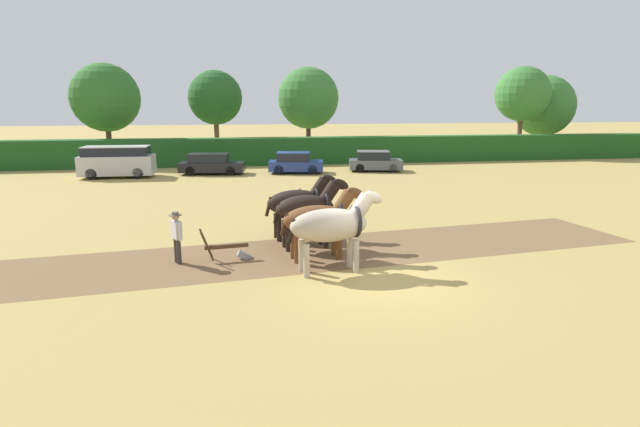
% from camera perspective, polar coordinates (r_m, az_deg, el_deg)
% --- Properties ---
extents(ground_plane, '(240.00, 240.00, 0.00)m').
position_cam_1_polar(ground_plane, '(14.14, 6.79, -7.51)').
color(ground_plane, '#A88E4C').
extents(plowed_furrow_strip, '(33.19, 7.58, 0.01)m').
position_cam_1_polar(plowed_furrow_strip, '(15.97, -18.53, -5.74)').
color(plowed_furrow_strip, brown).
rests_on(plowed_furrow_strip, ground).
extents(hedgerow, '(78.87, 1.86, 2.20)m').
position_cam_1_polar(hedgerow, '(41.62, -4.78, 7.13)').
color(hedgerow, '#1E511E').
rests_on(hedgerow, ground).
extents(tree_left, '(5.60, 5.60, 8.22)m').
position_cam_1_polar(tree_left, '(45.94, -23.32, 12.05)').
color(tree_left, '#4C3823').
rests_on(tree_left, ground).
extents(tree_center_left, '(4.78, 4.78, 7.86)m').
position_cam_1_polar(tree_center_left, '(46.47, -11.89, 12.81)').
color(tree_center_left, brown).
rests_on(tree_center_left, ground).
extents(tree_center, '(5.67, 5.67, 8.29)m').
position_cam_1_polar(tree_center, '(47.74, -1.35, 13.04)').
color(tree_center, '#423323').
rests_on(tree_center, ground).
extents(tree_center_right, '(5.15, 5.15, 8.44)m').
position_cam_1_polar(tree_center_right, '(52.56, 22.15, 12.53)').
color(tree_center_right, brown).
rests_on(tree_center_right, ground).
extents(tree_right, '(6.13, 6.13, 7.82)m').
position_cam_1_polar(tree_right, '(57.10, 24.24, 11.15)').
color(tree_right, '#4C3823').
rests_on(tree_right, ground).
extents(draft_horse_lead_left, '(2.93, 1.26, 2.42)m').
position_cam_1_polar(draft_horse_lead_left, '(14.32, 1.43, -1.31)').
color(draft_horse_lead_left, '#B2A38E').
rests_on(draft_horse_lead_left, ground).
extents(draft_horse_lead_right, '(2.79, 1.16, 2.32)m').
position_cam_1_polar(draft_horse_lead_right, '(15.58, -0.05, -0.62)').
color(draft_horse_lead_right, brown).
rests_on(draft_horse_lead_right, ground).
extents(draft_horse_trail_left, '(2.71, 1.18, 2.41)m').
position_cam_1_polar(draft_horse_trail_left, '(16.81, -1.35, 0.60)').
color(draft_horse_trail_left, black).
rests_on(draft_horse_trail_left, ground).
extents(draft_horse_trail_right, '(2.77, 1.19, 2.37)m').
position_cam_1_polar(draft_horse_trail_right, '(18.08, -2.45, 1.31)').
color(draft_horse_trail_right, black).
rests_on(draft_horse_trail_right, ground).
extents(plow, '(1.62, 0.50, 1.13)m').
position_cam_1_polar(plow, '(15.94, -10.16, -4.13)').
color(plow, '#4C331E').
rests_on(plow, ground).
extents(farmer_at_plow, '(0.40, 0.58, 1.62)m').
position_cam_1_polar(farmer_at_plow, '(15.82, -16.08, -2.25)').
color(farmer_at_plow, '#38332D').
rests_on(farmer_at_plow, ground).
extents(farmer_beside_team, '(0.27, 0.62, 1.53)m').
position_cam_1_polar(farmer_beside_team, '(20.17, -2.40, 1.11)').
color(farmer_beside_team, '#38332D').
rests_on(farmer_beside_team, ground).
extents(parked_van, '(4.81, 2.21, 2.11)m').
position_cam_1_polar(parked_van, '(36.42, -22.16, 5.54)').
color(parked_van, '#BCBCC1').
rests_on(parked_van, ground).
extents(parked_car_left, '(4.69, 2.36, 1.47)m').
position_cam_1_polar(parked_car_left, '(36.25, -12.33, 5.53)').
color(parked_car_left, black).
rests_on(parked_car_left, ground).
extents(parked_car_center_left, '(4.12, 2.49, 1.51)m').
position_cam_1_polar(parked_car_center_left, '(36.05, -2.84, 5.79)').
color(parked_car_center_left, navy).
rests_on(parked_car_center_left, ground).
extents(parked_car_center, '(4.16, 2.59, 1.50)m').
position_cam_1_polar(parked_car_center, '(37.34, 6.27, 5.94)').
color(parked_car_center, '#565B66').
rests_on(parked_car_center, ground).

